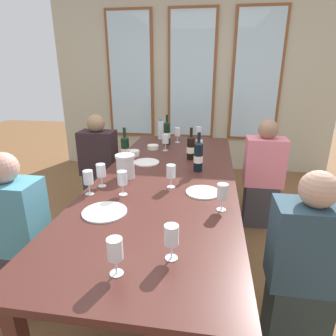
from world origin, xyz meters
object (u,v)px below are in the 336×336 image
Objects in this scene: wine_bottle_3 at (198,156)px; wine_glass_10 at (222,192)px; wine_bottle_0 at (167,133)px; water_bottle at (161,130)px; wine_glass_0 at (165,139)px; wine_glass_9 at (171,172)px; white_plate_0 at (105,212)px; metal_pitcher at (125,166)px; tasting_bowl_1 at (153,147)px; wine_bottle_1 at (125,149)px; wine_glass_8 at (199,131)px; white_plate_2 at (203,192)px; white_plate_1 at (146,162)px; wine_glass_7 at (171,236)px; tasting_bowl_0 at (133,153)px; wine_glass_4 at (122,179)px; wine_glass_2 at (177,132)px; seated_person_2 at (17,239)px; wine_bottle_2 at (191,147)px; seated_person_0 at (99,167)px; wine_glass_6 at (88,178)px; wine_glass_3 at (199,146)px; seated_person_1 at (263,177)px; dining_table at (167,183)px; wine_glass_1 at (115,251)px; seated_person_3 at (303,271)px; wine_glass_5 at (101,171)px.

wine_glass_10 is (0.19, -0.69, -0.01)m from wine_bottle_3.
water_bottle is (-0.12, 0.25, -0.02)m from wine_bottle_0.
wine_glass_9 is (0.20, -0.97, 0.00)m from wine_glass_0.
white_plate_0 is 0.58m from wine_glass_9.
tasting_bowl_1 is (0.04, 0.87, -0.07)m from metal_pitcher.
wine_bottle_1 is 1.10m from wine_glass_8.
white_plate_2 is 0.72× the size of wine_bottle_0.
wine_glass_7 is (0.43, -1.37, 0.12)m from white_plate_1.
water_bottle reaches higher than tasting_bowl_1.
tasting_bowl_0 is (-0.27, -0.50, -0.11)m from wine_bottle_0.
wine_glass_4 is at bearing -93.52° from wine_bottle_0.
wine_glass_0 is at bearing -14.89° from tasting_bowl_1.
wine_glass_0 is 0.37m from wine_glass_2.
wine_glass_0 is at bearing 84.44° from wine_glass_4.
seated_person_2 is at bearing -159.73° from white_plate_2.
wine_glass_0 reaches higher than tasting_bowl_1.
wine_bottle_2 is 0.66m from wine_glass_2.
wine_glass_6 is at bearing -70.92° from seated_person_0.
wine_bottle_1 is at bearing 133.23° from wine_glass_9.
wine_bottle_0 is 1.42m from wine_glass_4.
wine_bottle_3 is 2.57× the size of tasting_bowl_0.
wine_glass_10 is at bearing -63.03° from white_plate_2.
seated_person_1 reaches higher than wine_glass_3.
dining_table is at bearing -39.79° from seated_person_0.
tasting_bowl_0 is 0.12× the size of seated_person_0.
tasting_bowl_1 reaches higher than dining_table.
water_bottle is (0.00, 0.47, 0.09)m from tasting_bowl_1.
wine_glass_10 is at bearing -79.68° from wine_glass_3.
wine_glass_2 is at bearing 90.54° from wine_glass_1.
tasting_bowl_1 is at bearing -118.16° from wine_bottle_0.
wine_bottle_1 is at bearing 105.20° from wine_glass_4.
wine_glass_4 is 1.59m from seated_person_1.
white_plate_1 is at bearing -152.82° from wine_glass_3.
white_plate_1 is 1.98× the size of tasting_bowl_1.
wine_glass_10 is at bearing 151.58° from seated_person_3.
wine_glass_10 is at bearing -82.29° from wine_glass_8.
wine_glass_1 is 1.06m from seated_person_3.
wine_glass_2 is at bearing 95.04° from wine_glass_9.
seated_person_2 is (-1.03, -1.21, -0.33)m from wine_bottle_2.
wine_glass_5 reaches higher than white_plate_2.
seated_person_0 is at bearing 113.88° from wine_glass_1.
wine_glass_3 is (0.51, -0.23, 0.09)m from tasting_bowl_1.
wine_glass_10 is at bearing -6.26° from wine_glass_6.
wine_glass_5 reaches higher than white_plate_1.
wine_glass_0 is at bearing 99.97° from dining_table.
wine_glass_6 is (-0.72, -0.59, -0.01)m from wine_bottle_3.
seated_person_0 is (-0.56, 0.80, -0.31)m from metal_pitcher.
white_plate_1 is 1.83× the size of tasting_bowl_0.
wine_bottle_2 is at bearing 105.17° from wine_bottle_3.
wine_glass_6 is (-0.16, -0.35, 0.03)m from metal_pitcher.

